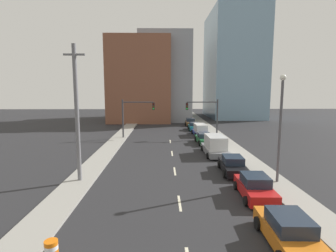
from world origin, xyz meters
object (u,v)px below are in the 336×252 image
object	(u,v)px
sedan_orange	(289,232)
box_truck_blue	(200,130)
sedan_black	(233,165)
sedan_teal	(194,126)
traffic_signal_left	(133,113)
sedan_brown	(190,122)
sedan_green	(204,139)
utility_pole_left_mid	(77,113)
street_lamp	(280,122)
traffic_barrel	(51,251)
sedan_red	(255,187)
traffic_signal_right	(208,113)
box_truck_gray	(215,146)

from	to	relation	value
sedan_orange	box_truck_blue	world-z (taller)	box_truck_blue
sedan_black	sedan_teal	size ratio (longest dim) A/B	1.07
traffic_signal_left	sedan_brown	bearing A→B (deg)	54.71
sedan_black	sedan_green	bearing A→B (deg)	95.23
sedan_orange	utility_pole_left_mid	bearing A→B (deg)	146.64
street_lamp	sedan_black	size ratio (longest dim) A/B	1.79
traffic_barrel	sedan_red	size ratio (longest dim) A/B	0.21
traffic_signal_right	sedan_brown	world-z (taller)	traffic_signal_right
utility_pole_left_mid	street_lamp	distance (m)	15.55
traffic_barrel	sedan_green	world-z (taller)	sedan_green
traffic_signal_left	street_lamp	world-z (taller)	street_lamp
box_truck_gray	sedan_red	bearing A→B (deg)	-89.36
traffic_barrel	sedan_red	distance (m)	12.82
sedan_teal	sedan_green	bearing A→B (deg)	-88.95
utility_pole_left_mid	box_truck_blue	bearing A→B (deg)	59.41
traffic_signal_right	sedan_red	xyz separation A→B (m)	(-0.53, -22.27, -3.17)
box_truck_blue	sedan_teal	world-z (taller)	box_truck_blue
sedan_orange	street_lamp	bearing A→B (deg)	71.89
utility_pole_left_mid	box_truck_blue	world-z (taller)	utility_pole_left_mid
traffic_signal_left	box_truck_blue	bearing A→B (deg)	12.55
sedan_orange	sedan_red	world-z (taller)	sedan_red
sedan_red	traffic_signal_left	bearing A→B (deg)	118.34
utility_pole_left_mid	sedan_brown	world-z (taller)	utility_pole_left_mid
street_lamp	sedan_orange	bearing A→B (deg)	-110.45
sedan_black	sedan_teal	distance (m)	25.26
traffic_signal_left	traffic_barrel	world-z (taller)	traffic_signal_left
sedan_green	utility_pole_left_mid	bearing A→B (deg)	-131.94
traffic_signal_right	sedan_teal	bearing A→B (deg)	97.19
sedan_green	traffic_signal_right	bearing A→B (deg)	71.95
traffic_signal_left	sedan_teal	xyz separation A→B (m)	(10.27, 8.31, -3.22)
traffic_barrel	sedan_brown	distance (m)	44.63
sedan_black	sedan_brown	bearing A→B (deg)	93.93
utility_pole_left_mid	traffic_barrel	bearing A→B (deg)	-79.24
traffic_barrel	street_lamp	world-z (taller)	street_lamp
sedan_black	box_truck_blue	size ratio (longest dim) A/B	0.80
traffic_signal_left	sedan_red	distance (m)	24.95
box_truck_blue	traffic_signal_right	bearing A→B (deg)	-74.07
traffic_signal_right	sedan_teal	distance (m)	8.98
street_lamp	utility_pole_left_mid	bearing A→B (deg)	177.50
traffic_signal_left	sedan_teal	world-z (taller)	traffic_signal_left
traffic_signal_right	traffic_signal_left	bearing A→B (deg)	180.00
traffic_barrel	street_lamp	distance (m)	17.02
traffic_signal_right	street_lamp	xyz separation A→B (m)	(2.13, -19.71, 0.99)
traffic_barrel	sedan_brown	world-z (taller)	sedan_brown
utility_pole_left_mid	sedan_teal	world-z (taller)	utility_pole_left_mid
sedan_red	sedan_black	world-z (taller)	sedan_red
sedan_black	box_truck_blue	bearing A→B (deg)	93.54
traffic_signal_right	street_lamp	bearing A→B (deg)	-83.82
traffic_signal_left	sedan_green	size ratio (longest dim) A/B	1.26
sedan_orange	sedan_black	distance (m)	11.03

